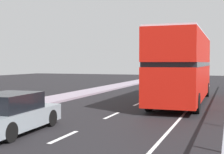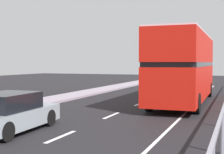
% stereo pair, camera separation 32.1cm
% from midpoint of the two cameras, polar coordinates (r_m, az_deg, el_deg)
% --- Properties ---
extents(lane_paint_markings, '(3.24, 46.00, 0.01)m').
position_cam_midpoint_polar(lane_paint_markings, '(13.13, 6.47, -8.24)').
color(lane_paint_markings, silver).
rests_on(lane_paint_markings, ground).
extents(double_decker_bus_red, '(2.70, 11.33, 4.20)m').
position_cam_midpoint_polar(double_decker_bus_red, '(20.13, 13.16, 1.91)').
color(double_decker_bus_red, red).
rests_on(double_decker_bus_red, ground).
extents(hatchback_car_near, '(2.03, 4.17, 1.39)m').
position_cam_midpoint_polar(hatchback_car_near, '(12.03, -17.00, -6.13)').
color(hatchback_car_near, gray).
rests_on(hatchback_car_near, ground).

